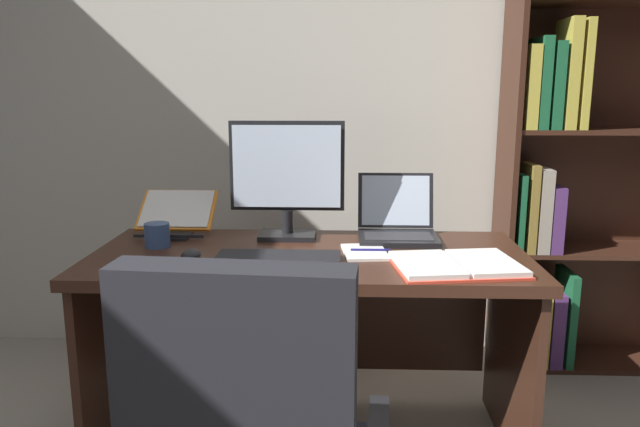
{
  "coord_description": "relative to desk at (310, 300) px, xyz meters",
  "views": [
    {
      "loc": [
        0.07,
        -0.63,
        1.32
      ],
      "look_at": [
        -0.0,
        1.4,
        0.89
      ],
      "focal_mm": 33.78,
      "sensor_mm": 36.0,
      "label": 1
    }
  ],
  "objects": [
    {
      "name": "reading_stand_with_book",
      "position": [
        -0.55,
        0.2,
        0.29
      ],
      "size": [
        0.3,
        0.25,
        0.16
      ],
      "color": "black",
      "rests_on": "desk"
    },
    {
      "name": "desk",
      "position": [
        0.0,
        0.0,
        0.0
      ],
      "size": [
        1.56,
        0.7,
        0.74
      ],
      "color": "#381E14",
      "rests_on": "ground"
    },
    {
      "name": "notepad",
      "position": [
        0.2,
        -0.08,
        0.21
      ],
      "size": [
        0.17,
        0.23,
        0.01
      ],
      "primitive_type": "cube",
      "rotation": [
        0.0,
        0.0,
        0.11
      ],
      "color": "silver",
      "rests_on": "desk"
    },
    {
      "name": "bookshelf",
      "position": [
        1.2,
        0.65,
        0.51
      ],
      "size": [
        0.92,
        0.32,
        2.26
      ],
      "color": "#381E14",
      "rests_on": "ground"
    },
    {
      "name": "pen",
      "position": [
        0.22,
        -0.08,
        0.22
      ],
      "size": [
        0.14,
        0.01,
        0.01
      ],
      "primitive_type": "cylinder",
      "rotation": [
        0.0,
        1.57,
        0.01
      ],
      "color": "navy",
      "rests_on": "notepad"
    },
    {
      "name": "monitor",
      "position": [
        -0.1,
        0.15,
        0.43
      ],
      "size": [
        0.44,
        0.16,
        0.46
      ],
      "color": "black",
      "rests_on": "desk"
    },
    {
      "name": "computer_mouse",
      "position": [
        -0.4,
        -0.19,
        0.23
      ],
      "size": [
        0.06,
        0.1,
        0.04
      ],
      "primitive_type": "ellipsoid",
      "color": "black",
      "rests_on": "desk"
    },
    {
      "name": "keyboard",
      "position": [
        -0.1,
        -0.19,
        0.22
      ],
      "size": [
        0.42,
        0.15,
        0.02
      ],
      "primitive_type": "cube",
      "color": "black",
      "rests_on": "desk"
    },
    {
      "name": "laptop",
      "position": [
        0.33,
        0.15,
        0.26
      ],
      "size": [
        0.3,
        0.3,
        0.24
      ],
      "color": "black",
      "rests_on": "desk"
    },
    {
      "name": "coffee_mug",
      "position": [
        -0.57,
        -0.01,
        0.25
      ],
      "size": [
        0.09,
        0.09,
        0.09
      ],
      "primitive_type": "cylinder",
      "color": "#334C7A",
      "rests_on": "desk"
    },
    {
      "name": "wall_back",
      "position": [
        0.05,
        0.88,
        0.83
      ],
      "size": [
        5.14,
        0.12,
        2.72
      ],
      "primitive_type": "cube",
      "color": "beige",
      "rests_on": "ground"
    },
    {
      "name": "open_binder",
      "position": [
        0.49,
        -0.24,
        0.22
      ],
      "size": [
        0.44,
        0.36,
        0.02
      ],
      "rotation": [
        0.0,
        0.0,
        0.14
      ],
      "color": "#DB422D",
      "rests_on": "desk"
    }
  ]
}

